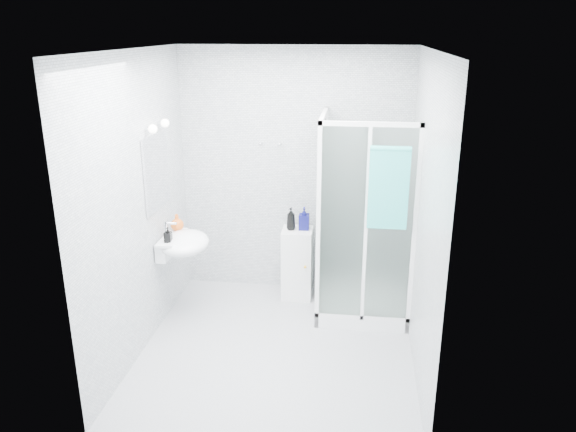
# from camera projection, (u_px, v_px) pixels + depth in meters

# --- Properties ---
(room) EXTENTS (2.40, 2.60, 2.60)m
(room) POSITION_uv_depth(u_px,v_px,m) (277.00, 212.00, 4.67)
(room) COLOR silver
(room) RESTS_ON ground
(shower_enclosure) EXTENTS (0.90, 0.95, 2.00)m
(shower_enclosure) POSITION_uv_depth(u_px,v_px,m) (355.00, 272.00, 5.58)
(shower_enclosure) COLOR white
(shower_enclosure) RESTS_ON ground
(wall_basin) EXTENTS (0.46, 0.56, 0.35)m
(wall_basin) POSITION_uv_depth(u_px,v_px,m) (182.00, 243.00, 5.37)
(wall_basin) COLOR white
(wall_basin) RESTS_ON ground
(mirror) EXTENTS (0.02, 0.60, 0.70)m
(mirror) POSITION_uv_depth(u_px,v_px,m) (157.00, 171.00, 5.17)
(mirror) COLOR white
(mirror) RESTS_ON room
(vanity_lights) EXTENTS (0.10, 0.40, 0.08)m
(vanity_lights) POSITION_uv_depth(u_px,v_px,m) (158.00, 126.00, 5.03)
(vanity_lights) COLOR silver
(vanity_lights) RESTS_ON room
(wall_hooks) EXTENTS (0.23, 0.06, 0.03)m
(wall_hooks) POSITION_uv_depth(u_px,v_px,m) (270.00, 144.00, 5.78)
(wall_hooks) COLOR silver
(wall_hooks) RESTS_ON room
(storage_cabinet) EXTENTS (0.32, 0.34, 0.76)m
(storage_cabinet) POSITION_uv_depth(u_px,v_px,m) (297.00, 264.00, 5.95)
(storage_cabinet) COLOR white
(storage_cabinet) RESTS_ON ground
(hand_towel) EXTENTS (0.35, 0.05, 0.74)m
(hand_towel) POSITION_uv_depth(u_px,v_px,m) (389.00, 186.00, 4.85)
(hand_towel) COLOR #31BBB4
(hand_towel) RESTS_ON shower_enclosure
(shampoo_bottle_a) EXTENTS (0.12, 0.12, 0.24)m
(shampoo_bottle_a) POSITION_uv_depth(u_px,v_px,m) (291.00, 219.00, 5.80)
(shampoo_bottle_a) COLOR black
(shampoo_bottle_a) RESTS_ON storage_cabinet
(shampoo_bottle_b) EXTENTS (0.11, 0.11, 0.24)m
(shampoo_bottle_b) POSITION_uv_depth(u_px,v_px,m) (304.00, 218.00, 5.81)
(shampoo_bottle_b) COLOR #0D0E52
(shampoo_bottle_b) RESTS_ON storage_cabinet
(soap_dispenser_orange) EXTENTS (0.17, 0.17, 0.16)m
(soap_dispenser_orange) POSITION_uv_depth(u_px,v_px,m) (177.00, 222.00, 5.50)
(soap_dispenser_orange) COLOR #CD5618
(soap_dispenser_orange) RESTS_ON wall_basin
(soap_dispenser_black) EXTENTS (0.06, 0.07, 0.14)m
(soap_dispenser_black) POSITION_uv_depth(u_px,v_px,m) (168.00, 235.00, 5.20)
(soap_dispenser_black) COLOR black
(soap_dispenser_black) RESTS_ON wall_basin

